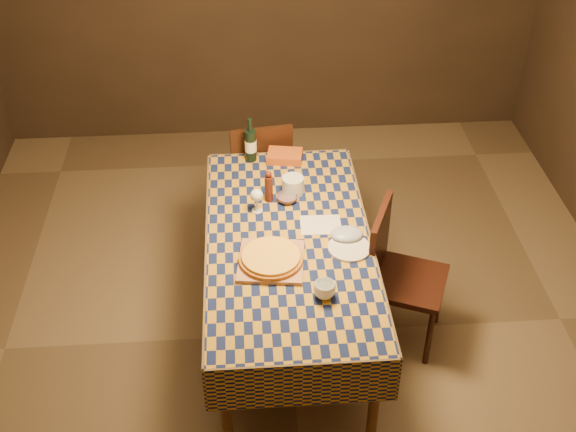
# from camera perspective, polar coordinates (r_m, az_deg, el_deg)

# --- Properties ---
(room) EXTENTS (5.00, 5.10, 2.70)m
(room) POSITION_cam_1_polar(r_m,az_deg,el_deg) (3.74, 0.06, 5.00)
(room) COLOR brown
(room) RESTS_ON ground
(dining_table) EXTENTS (0.94, 1.84, 0.77)m
(dining_table) POSITION_cam_1_polar(r_m,az_deg,el_deg) (4.13, 0.05, -2.69)
(dining_table) COLOR brown
(dining_table) RESTS_ON ground
(cutting_board) EXTENTS (0.39, 0.39, 0.02)m
(cutting_board) POSITION_cam_1_polar(r_m,az_deg,el_deg) (3.92, -1.35, -3.59)
(cutting_board) COLOR #B37754
(cutting_board) RESTS_ON dining_table
(pizza) EXTENTS (0.43, 0.43, 0.04)m
(pizza) POSITION_cam_1_polar(r_m,az_deg,el_deg) (3.90, -1.35, -3.28)
(pizza) COLOR #A55F1B
(pizza) RESTS_ON cutting_board
(pepper_mill) EXTENTS (0.06, 0.06, 0.21)m
(pepper_mill) POSITION_cam_1_polar(r_m,az_deg,el_deg) (4.32, -1.53, 2.30)
(pepper_mill) COLOR #451910
(pepper_mill) RESTS_ON dining_table
(bowl) EXTENTS (0.13, 0.13, 0.04)m
(bowl) POSITION_cam_1_polar(r_m,az_deg,el_deg) (4.36, -0.06, 1.40)
(bowl) COLOR #654B54
(bowl) RESTS_ON dining_table
(wine_glass) EXTENTS (0.08, 0.08, 0.15)m
(wine_glass) POSITION_cam_1_polar(r_m,az_deg,el_deg) (4.23, -2.50, 1.58)
(wine_glass) COLOR white
(wine_glass) RESTS_ON dining_table
(wine_bottle) EXTENTS (0.09, 0.09, 0.31)m
(wine_bottle) POSITION_cam_1_polar(r_m,az_deg,el_deg) (4.69, -2.97, 5.65)
(wine_bottle) COLOR black
(wine_bottle) RESTS_ON dining_table
(deli_tub) EXTENTS (0.17, 0.17, 0.11)m
(deli_tub) POSITION_cam_1_polar(r_m,az_deg,el_deg) (4.41, 0.39, 2.44)
(deli_tub) COLOR silver
(deli_tub) RESTS_ON dining_table
(takeout_container) EXTENTS (0.25, 0.19, 0.06)m
(takeout_container) POSITION_cam_1_polar(r_m,az_deg,el_deg) (4.73, -0.25, 4.75)
(takeout_container) COLOR #B14B17
(takeout_container) RESTS_ON dining_table
(white_plate) EXTENTS (0.30, 0.30, 0.01)m
(white_plate) POSITION_cam_1_polar(r_m,az_deg,el_deg) (4.03, 4.86, -2.52)
(white_plate) COLOR silver
(white_plate) RESTS_ON dining_table
(tumbler) EXTENTS (0.14, 0.14, 0.09)m
(tumbler) POSITION_cam_1_polar(r_m,az_deg,el_deg) (3.71, 2.90, -5.86)
(tumbler) COLOR white
(tumbler) RESTS_ON dining_table
(flour_patch) EXTENTS (0.24, 0.19, 0.00)m
(flour_patch) POSITION_cam_1_polar(r_m,az_deg,el_deg) (4.19, 2.60, -0.69)
(flour_patch) COLOR silver
(flour_patch) RESTS_ON dining_table
(flour_bag) EXTENTS (0.22, 0.18, 0.05)m
(flour_bag) POSITION_cam_1_polar(r_m,az_deg,el_deg) (4.09, 4.66, -1.43)
(flour_bag) COLOR #9CACC8
(flour_bag) RESTS_ON dining_table
(chair_far) EXTENTS (0.47, 0.48, 0.93)m
(chair_far) POSITION_cam_1_polar(r_m,az_deg,el_deg) (5.09, -2.26, 3.64)
(chair_far) COLOR black
(chair_far) RESTS_ON ground
(chair_right) EXTENTS (0.56, 0.55, 0.93)m
(chair_right) POSITION_cam_1_polar(r_m,az_deg,el_deg) (4.31, 8.53, -4.19)
(chair_right) COLOR black
(chair_right) RESTS_ON ground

